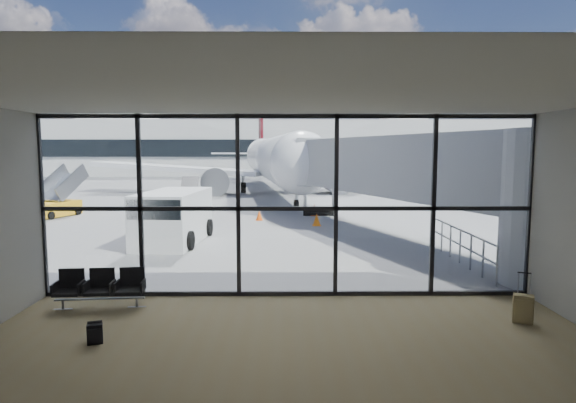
{
  "coord_description": "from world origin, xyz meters",
  "views": [
    {
      "loc": [
        -0.07,
        -11.72,
        3.61
      ],
      "look_at": [
        0.04,
        3.0,
        2.06
      ],
      "focal_mm": 30.0,
      "sensor_mm": 36.0,
      "label": 1
    }
  ],
  "objects_px": {
    "backpack": "(95,334)",
    "mobile_stairs": "(54,206)",
    "seating_row": "(101,286)",
    "airliner": "(274,159)",
    "belt_loader": "(189,196)",
    "service_van": "(173,216)",
    "suitcase": "(523,309)"
  },
  "relations": [
    {
      "from": "seating_row",
      "to": "belt_loader",
      "type": "distance_m",
      "value": 21.64
    },
    {
      "from": "seating_row",
      "to": "service_van",
      "type": "bearing_deg",
      "value": 85.9
    },
    {
      "from": "seating_row",
      "to": "suitcase",
      "type": "relative_size",
      "value": 1.88
    },
    {
      "from": "airliner",
      "to": "suitcase",
      "type": "bearing_deg",
      "value": -86.67
    },
    {
      "from": "suitcase",
      "to": "backpack",
      "type": "bearing_deg",
      "value": -150.27
    },
    {
      "from": "seating_row",
      "to": "belt_loader",
      "type": "relative_size",
      "value": 0.5
    },
    {
      "from": "backpack",
      "to": "airliner",
      "type": "bearing_deg",
      "value": 66.53
    },
    {
      "from": "airliner",
      "to": "seating_row",
      "type": "bearing_deg",
      "value": -102.72
    },
    {
      "from": "belt_loader",
      "to": "airliner",
      "type": "bearing_deg",
      "value": 54.2
    },
    {
      "from": "mobile_stairs",
      "to": "backpack",
      "type": "bearing_deg",
      "value": -43.52
    },
    {
      "from": "suitcase",
      "to": "belt_loader",
      "type": "xyz_separation_m",
      "value": [
        -11.43,
        22.67,
        0.28
      ]
    },
    {
      "from": "mobile_stairs",
      "to": "airliner",
      "type": "bearing_deg",
      "value": 73.38
    },
    {
      "from": "mobile_stairs",
      "to": "seating_row",
      "type": "bearing_deg",
      "value": -42.32
    },
    {
      "from": "backpack",
      "to": "mobile_stairs",
      "type": "distance_m",
      "value": 20.06
    },
    {
      "from": "airliner",
      "to": "mobile_stairs",
      "type": "xyz_separation_m",
      "value": [
        -11.8,
        -16.36,
        -2.32
      ]
    },
    {
      "from": "backpack",
      "to": "suitcase",
      "type": "distance_m",
      "value": 8.61
    },
    {
      "from": "backpack",
      "to": "mobile_stairs",
      "type": "relative_size",
      "value": 0.12
    },
    {
      "from": "airliner",
      "to": "service_van",
      "type": "height_order",
      "value": "airliner"
    },
    {
      "from": "service_van",
      "to": "mobile_stairs",
      "type": "bearing_deg",
      "value": 141.21
    },
    {
      "from": "seating_row",
      "to": "airliner",
      "type": "xyz_separation_m",
      "value": [
        3.3,
        32.02,
        2.38
      ]
    },
    {
      "from": "service_van",
      "to": "belt_loader",
      "type": "distance_m",
      "value": 13.8
    },
    {
      "from": "service_van",
      "to": "mobile_stairs",
      "type": "relative_size",
      "value": 1.35
    },
    {
      "from": "belt_loader",
      "to": "service_van",
      "type": "bearing_deg",
      "value": -89.68
    },
    {
      "from": "suitcase",
      "to": "service_van",
      "type": "bearing_deg",
      "value": 159.06
    },
    {
      "from": "backpack",
      "to": "mobile_stairs",
      "type": "bearing_deg",
      "value": 98.18
    },
    {
      "from": "airliner",
      "to": "backpack",
      "type": "bearing_deg",
      "value": -101.19
    },
    {
      "from": "seating_row",
      "to": "airliner",
      "type": "distance_m",
      "value": 32.28
    },
    {
      "from": "belt_loader",
      "to": "mobile_stairs",
      "type": "relative_size",
      "value": 1.14
    },
    {
      "from": "seating_row",
      "to": "backpack",
      "type": "distance_m",
      "value": 2.29
    },
    {
      "from": "belt_loader",
      "to": "mobile_stairs",
      "type": "distance_m",
      "value": 8.62
    },
    {
      "from": "suitcase",
      "to": "airliner",
      "type": "xyz_separation_m",
      "value": [
        -5.95,
        33.17,
        2.55
      ]
    },
    {
      "from": "suitcase",
      "to": "mobile_stairs",
      "type": "bearing_deg",
      "value": 159.52
    }
  ]
}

